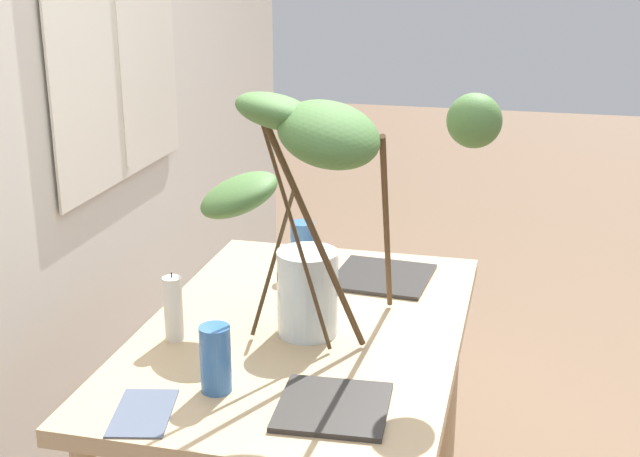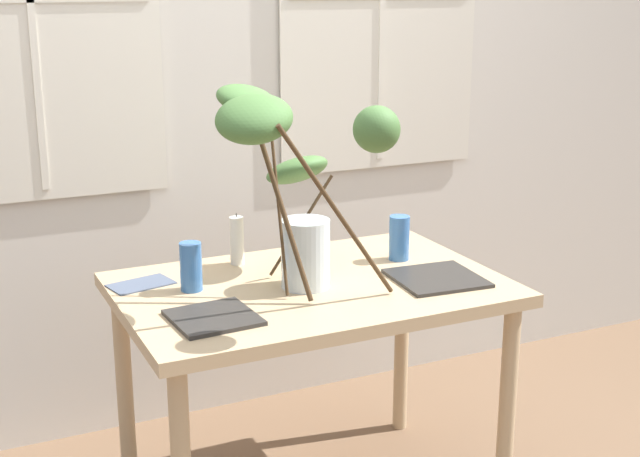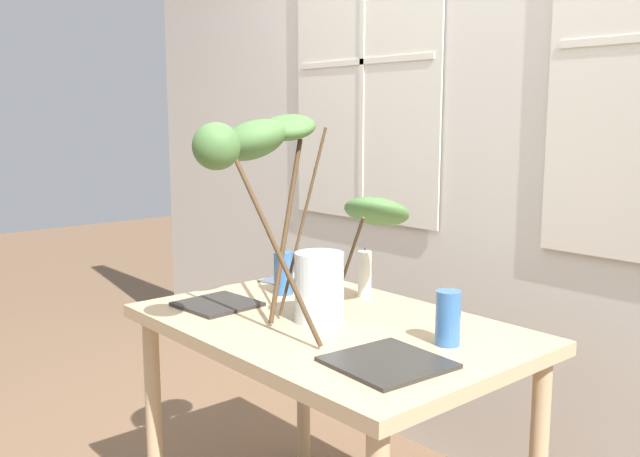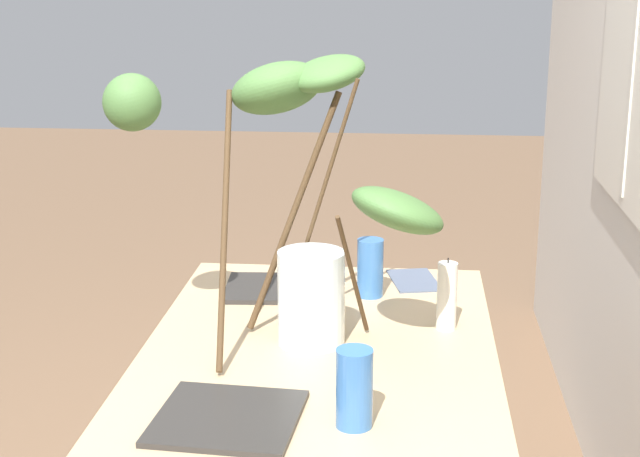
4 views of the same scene
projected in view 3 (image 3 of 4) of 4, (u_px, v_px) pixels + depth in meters
back_wall_with_windows at (502, 126)px, 2.49m from camera, size 4.71×0.14×2.63m
dining_table at (330, 350)px, 2.06m from camera, size 1.15×0.76×0.75m
vase_with_branches at (297, 202)px, 2.02m from camera, size 0.55×0.75×0.63m
drinking_glass_blue_left at (283, 273)px, 2.35m from camera, size 0.07×0.07×0.15m
drinking_glass_blue_right at (448, 318)px, 1.83m from camera, size 0.07×0.07×0.15m
plate_square_left at (217, 304)px, 2.21m from camera, size 0.23×0.23×0.01m
plate_square_right at (388, 363)px, 1.69m from camera, size 0.27×0.27×0.01m
napkin_folded at (286, 282)px, 2.53m from camera, size 0.21×0.15×0.00m
pillar_candle at (365, 274)px, 2.31m from camera, size 0.04×0.04×0.17m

